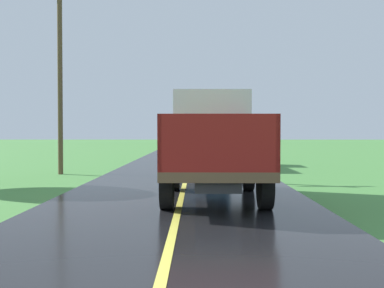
{
  "coord_description": "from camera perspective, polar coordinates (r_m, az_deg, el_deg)",
  "views": [
    {
      "loc": [
        0.4,
        -3.06,
        1.75
      ],
      "look_at": [
        0.26,
        10.3,
        1.4
      ],
      "focal_mm": 45.31,
      "sensor_mm": 36.0,
      "label": 1
    }
  ],
  "objects": [
    {
      "name": "utility_pole_roadside",
      "position": [
        20.56,
        -15.28,
        8.06
      ],
      "size": [
        2.26,
        0.2,
        7.57
      ],
      "color": "brown",
      "rests_on": "ground"
    },
    {
      "name": "banana_truck_far",
      "position": [
        24.91,
        1.34,
        0.85
      ],
      "size": [
        2.38,
        5.81,
        2.8
      ],
      "color": "#2D2D30",
      "rests_on": "road_surface"
    },
    {
      "name": "banana_truck_near",
      "position": [
        12.76,
        2.39,
        0.28
      ],
      "size": [
        2.38,
        5.82,
        2.8
      ],
      "color": "#2D2D30",
      "rests_on": "road_surface"
    }
  ]
}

